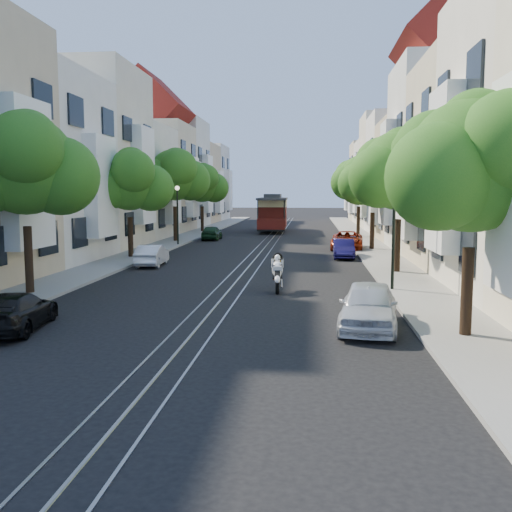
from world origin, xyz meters
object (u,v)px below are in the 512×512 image
(tree_w_a, at_px, (26,167))
(lamp_east, at_px, (394,218))
(tree_w_b, at_px, (130,182))
(parked_car_w_mid, at_px, (152,255))
(sportbike_rider, at_px, (277,271))
(parked_car_e_mid, at_px, (344,249))
(cable_car, at_px, (273,211))
(tree_e_b, at_px, (401,172))
(parked_car_w_near, at_px, (15,311))
(tree_e_d, at_px, (360,180))
(parked_car_e_far, at_px, (347,241))
(tree_w_c, at_px, (175,176))
(parked_car_w_far, at_px, (212,233))
(tree_w_d, at_px, (202,184))
(tree_e_c, at_px, (374,180))
(tree_e_a, at_px, (475,169))
(parked_car_e_near, at_px, (369,306))
(lamp_west, at_px, (177,206))

(tree_w_a, relative_size, lamp_east, 1.61)
(tree_w_b, distance_m, parked_car_w_mid, 5.37)
(sportbike_rider, bearing_deg, parked_car_e_mid, 71.43)
(cable_car, bearing_deg, tree_w_a, -101.87)
(tree_e_b, relative_size, parked_car_w_near, 1.81)
(tree_e_d, bearing_deg, parked_car_e_far, -98.87)
(tree_w_c, height_order, lamp_east, tree_w_c)
(tree_e_d, bearing_deg, parked_car_w_far, -163.77)
(tree_w_d, relative_size, cable_car, 0.74)
(tree_e_c, relative_size, parked_car_w_far, 1.91)
(tree_w_c, relative_size, sportbike_rider, 3.88)
(tree_w_b, relative_size, parked_car_w_mid, 1.87)
(cable_car, bearing_deg, tree_e_a, -80.45)
(sportbike_rider, bearing_deg, tree_w_c, 109.68)
(tree_e_c, distance_m, lamp_east, 16.10)
(sportbike_rider, relative_size, parked_car_w_near, 0.49)
(tree_e_a, xyz_separation_m, sportbike_rider, (-5.36, 6.68, -3.58))
(parked_car_e_near, bearing_deg, tree_e_c, 91.08)
(tree_w_c, height_order, tree_w_d, tree_w_c)
(tree_w_c, height_order, lamp_west, tree_w_c)
(lamp_east, distance_m, parked_car_w_far, 26.05)
(tree_e_d, xyz_separation_m, tree_w_c, (-14.40, -6.00, 0.20))
(tree_e_d, bearing_deg, lamp_east, -92.04)
(lamp_west, relative_size, parked_car_w_near, 1.12)
(tree_e_a, relative_size, parked_car_w_mid, 1.87)
(tree_e_d, height_order, parked_car_w_mid, tree_e_d)
(tree_w_b, xyz_separation_m, tree_w_d, (0.00, 22.00, 0.20))
(tree_e_b, xyz_separation_m, tree_e_c, (-0.00, 11.00, -0.13))
(tree_w_d, height_order, parked_car_w_mid, tree_w_d)
(tree_e_c, xyz_separation_m, tree_w_d, (-14.40, 16.00, 0.00))
(parked_car_w_near, bearing_deg, lamp_east, -154.97)
(parked_car_e_far, bearing_deg, tree_w_b, -148.45)
(tree_w_d, distance_m, parked_car_w_near, 39.50)
(lamp_east, relative_size, parked_car_w_far, 1.22)
(tree_e_c, relative_size, parked_car_w_near, 1.76)
(tree_w_b, bearing_deg, parked_car_e_far, 26.54)
(tree_e_b, xyz_separation_m, lamp_east, (-0.96, -4.98, -1.89))
(tree_w_a, height_order, parked_car_w_mid, tree_w_a)
(tree_e_b, bearing_deg, parked_car_e_mid, 108.81)
(tree_w_d, bearing_deg, tree_w_c, -90.00)
(parked_car_e_mid, bearing_deg, tree_e_a, -82.61)
(tree_w_b, height_order, tree_w_c, tree_w_c)
(tree_w_b, relative_size, parked_car_e_mid, 1.88)
(cable_car, distance_m, parked_car_w_far, 11.01)
(tree_w_c, xyz_separation_m, parked_car_e_mid, (12.23, -9.64, -4.52))
(tree_e_a, relative_size, parked_car_w_near, 1.69)
(cable_car, height_order, parked_car_e_near, cable_car)
(tree_w_a, bearing_deg, parked_car_w_mid, 76.81)
(tree_w_a, xyz_separation_m, lamp_west, (0.84, 20.02, -1.89))
(tree_w_d, bearing_deg, tree_e_b, -61.93)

